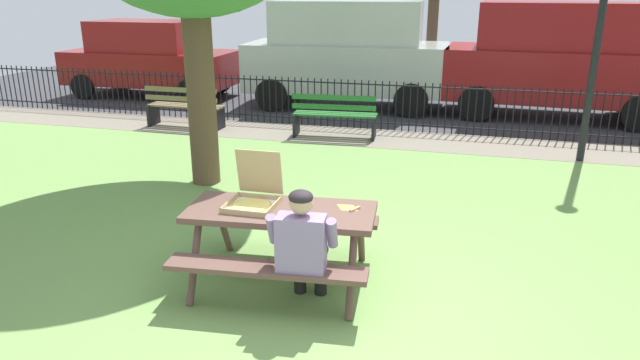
{
  "coord_description": "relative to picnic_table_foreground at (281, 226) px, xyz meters",
  "views": [
    {
      "loc": [
        0.87,
        -4.51,
        2.81
      ],
      "look_at": [
        -0.71,
        1.35,
        0.75
      ],
      "focal_mm": 32.42,
      "sensor_mm": 36.0,
      "label": 1
    }
  ],
  "objects": [
    {
      "name": "park_bench_center",
      "position": [
        -0.86,
        5.69,
        -0.18
      ],
      "size": [
        1.63,
        0.58,
        0.85
      ],
      "color": "#256A2B",
      "rests_on": "ground"
    },
    {
      "name": "picnic_table_foreground",
      "position": [
        0.0,
        0.0,
        0.0
      ],
      "size": [
        1.93,
        1.65,
        0.79
      ],
      "color": "brown",
      "rests_on": "ground"
    },
    {
      "name": "park_bench_left",
      "position": [
        -4.02,
        5.69,
        -0.18
      ],
      "size": [
        1.61,
        0.49,
        0.85
      ],
      "color": "brown",
      "rests_on": "ground"
    },
    {
      "name": "adult_at_table",
      "position": [
        0.37,
        -0.47,
        0.06
      ],
      "size": [
        0.63,
        0.62,
        1.19
      ],
      "color": "black",
      "rests_on": "ground"
    },
    {
      "name": "parked_car_left",
      "position": [
        -1.29,
        8.7,
        0.71
      ],
      "size": [
        4.8,
        2.29,
        2.46
      ],
      "color": "#B8BDB6",
      "rests_on": "ground"
    },
    {
      "name": "ground",
      "position": [
        0.83,
        1.09,
        -0.61
      ],
      "size": [
        28.0,
        10.88,
        0.02
      ],
      "primitive_type": "cube",
      "color": "#749C51"
    },
    {
      "name": "parked_car_center",
      "position": [
        3.39,
        8.7,
        0.71
      ],
      "size": [
        4.79,
        2.26,
        2.46
      ],
      "color": "maroon",
      "rests_on": "ground"
    },
    {
      "name": "parked_car_far_left",
      "position": [
        -6.55,
        8.7,
        0.41
      ],
      "size": [
        4.41,
        1.94,
        1.94
      ],
      "color": "maroon",
      "rests_on": "ground"
    },
    {
      "name": "pizza_box_open",
      "position": [
        -0.29,
        0.04,
        0.27
      ],
      "size": [
        0.47,
        0.52,
        0.52
      ],
      "color": "tan",
      "rests_on": "picnic_table_foreground"
    },
    {
      "name": "street_asphalt",
      "position": [
        0.83,
        10.09,
        -0.6
      ],
      "size": [
        28.0,
        7.12,
        0.01
      ],
      "primitive_type": "cube",
      "color": "#38383D"
    },
    {
      "name": "cobblestone_walkway",
      "position": [
        0.83,
        5.83,
        -0.6
      ],
      "size": [
        28.0,
        1.4,
        0.01
      ],
      "primitive_type": "cube",
      "color": "gray"
    },
    {
      "name": "iron_fence_streetside",
      "position": [
        0.83,
        6.53,
        -0.09
      ],
      "size": [
        23.89,
        0.03,
        1.0
      ],
      "color": "black",
      "rests_on": "ground"
    },
    {
      "name": "pizza_slice_on_table",
      "position": [
        0.63,
        0.2,
        0.18
      ],
      "size": [
        0.24,
        0.21,
        0.02
      ],
      "color": "yellow",
      "rests_on": "picnic_table_foreground"
    }
  ]
}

